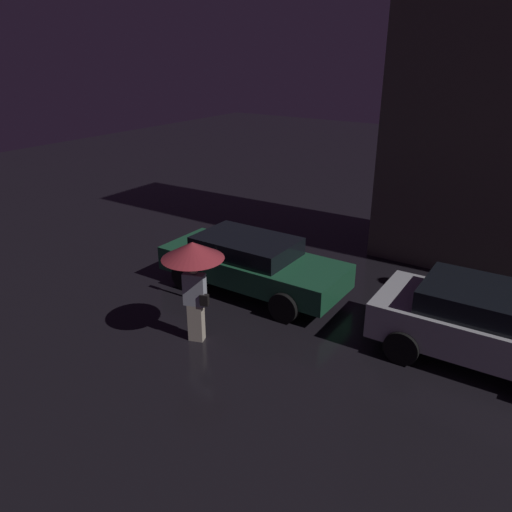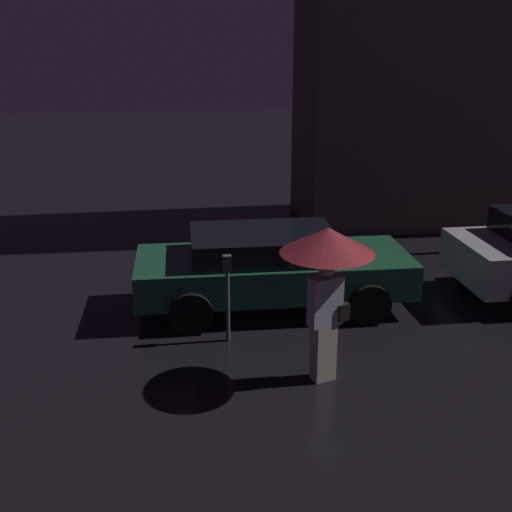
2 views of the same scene
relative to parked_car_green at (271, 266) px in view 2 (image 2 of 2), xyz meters
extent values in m
cube|color=#1E5638|center=(0.04, 0.00, -0.09)|extent=(4.41, 1.71, 0.56)
cube|color=black|center=(-0.14, 0.00, 0.39)|extent=(2.30, 1.50, 0.40)
cylinder|color=black|center=(1.41, 0.85, -0.37)|extent=(0.66, 0.22, 0.66)
cylinder|color=black|center=(1.41, -0.85, -0.37)|extent=(0.66, 0.22, 0.66)
cylinder|color=black|center=(-1.33, 0.85, -0.37)|extent=(0.66, 0.22, 0.66)
cylinder|color=black|center=(-1.33, -0.85, -0.37)|extent=(0.66, 0.22, 0.66)
cylinder|color=black|center=(3.94, 0.85, -0.38)|extent=(0.65, 0.22, 0.65)
cube|color=beige|center=(0.34, -2.41, -0.32)|extent=(0.34, 0.28, 0.78)
cube|color=#B2B7C6|center=(0.34, -2.41, 0.40)|extent=(0.46, 0.32, 0.65)
sphere|color=tan|center=(0.34, -2.41, 0.83)|extent=(0.21, 0.21, 0.21)
cylinder|color=black|center=(0.34, -2.41, 0.65)|extent=(0.02, 0.02, 0.76)
cone|color=#B2333D|center=(0.34, -2.41, 1.19)|extent=(1.17, 1.17, 0.32)
cube|color=black|center=(0.57, -2.41, 0.24)|extent=(0.18, 0.15, 0.22)
cylinder|color=#4C5154|center=(-0.80, -1.16, -0.15)|extent=(0.06, 0.06, 1.10)
cube|color=#4C5154|center=(-0.80, -1.16, 0.51)|extent=(0.12, 0.10, 0.22)
camera|label=1|loc=(6.02, -8.81, 4.62)|focal=35.00mm
camera|label=2|loc=(-1.40, -9.65, 3.56)|focal=45.00mm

